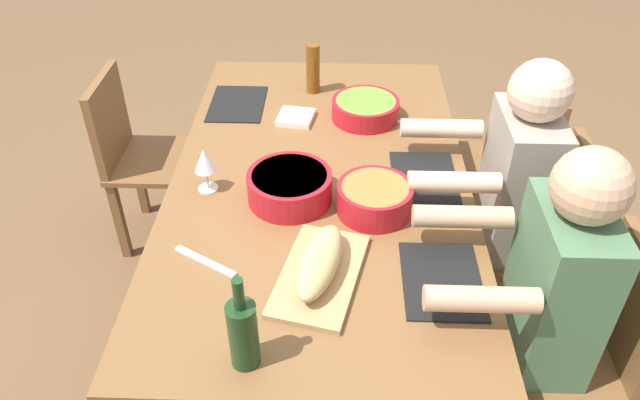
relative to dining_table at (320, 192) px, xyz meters
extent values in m
plane|color=brown|center=(0.00, 0.00, -0.67)|extent=(8.00, 8.00, 0.00)
cube|color=brown|center=(0.00, 0.00, 0.05)|extent=(1.89, 1.07, 0.04)
cube|color=brown|center=(-0.89, -0.48, -0.32)|extent=(0.07, 0.07, 0.70)
cube|color=brown|center=(-0.89, 0.48, -0.32)|extent=(0.07, 0.07, 0.70)
cube|color=brown|center=(-0.52, -0.78, -0.23)|extent=(0.40, 0.40, 0.03)
cube|color=brown|center=(-0.52, -0.96, -0.02)|extent=(0.38, 0.04, 0.40)
cube|color=brown|center=(-0.69, -0.61, -0.45)|extent=(0.04, 0.04, 0.42)
cube|color=brown|center=(-0.35, -0.61, -0.45)|extent=(0.04, 0.04, 0.42)
cube|color=brown|center=(-0.69, -0.95, -0.45)|extent=(0.04, 0.04, 0.42)
cube|color=brown|center=(-0.35, -0.95, -0.45)|extent=(0.04, 0.04, 0.42)
cube|color=brown|center=(0.00, 0.78, -0.23)|extent=(0.40, 0.40, 0.03)
cube|color=brown|center=(0.00, 0.96, -0.02)|extent=(0.38, 0.04, 0.40)
cube|color=brown|center=(0.17, 0.61, -0.45)|extent=(0.04, 0.04, 0.42)
cube|color=brown|center=(-0.17, 0.61, -0.45)|extent=(0.04, 0.04, 0.42)
cube|color=brown|center=(0.17, 0.95, -0.45)|extent=(0.04, 0.04, 0.42)
cube|color=brown|center=(-0.17, 0.95, -0.45)|extent=(0.04, 0.04, 0.42)
cylinder|color=#2D2D38|center=(0.08, 0.56, -0.44)|extent=(0.11, 0.11, 0.45)
cylinder|color=#2D2D38|center=(-0.08, 0.56, -0.44)|extent=(0.11, 0.11, 0.45)
cube|color=gray|center=(0.00, 0.72, 0.06)|extent=(0.34, 0.20, 0.55)
cylinder|color=beige|center=(0.17, 0.45, 0.18)|extent=(0.07, 0.30, 0.07)
cylinder|color=beige|center=(-0.17, 0.45, 0.18)|extent=(0.07, 0.30, 0.07)
sphere|color=beige|center=(0.00, 0.72, 0.43)|extent=(0.21, 0.21, 0.21)
cube|color=brown|center=(0.52, 0.78, -0.23)|extent=(0.40, 0.40, 0.03)
cube|color=brown|center=(0.52, 0.96, -0.02)|extent=(0.38, 0.04, 0.40)
cube|color=brown|center=(0.35, 0.61, -0.45)|extent=(0.04, 0.04, 0.42)
cube|color=brown|center=(0.35, 0.95, -0.45)|extent=(0.04, 0.04, 0.42)
cylinder|color=#2D2D38|center=(0.44, 0.56, -0.44)|extent=(0.11, 0.11, 0.45)
cube|color=#4C724C|center=(0.52, 0.72, 0.06)|extent=(0.34, 0.20, 0.55)
cylinder|color=tan|center=(0.69, 0.45, 0.18)|extent=(0.07, 0.30, 0.07)
cylinder|color=tan|center=(0.35, 0.45, 0.18)|extent=(0.07, 0.30, 0.07)
sphere|color=tan|center=(0.52, 0.72, 0.43)|extent=(0.21, 0.21, 0.21)
cube|color=brown|center=(-0.52, 0.78, -0.23)|extent=(0.40, 0.40, 0.03)
cube|color=brown|center=(-0.52, 0.96, -0.02)|extent=(0.38, 0.04, 0.40)
cube|color=brown|center=(-0.35, 0.61, -0.45)|extent=(0.04, 0.04, 0.42)
cube|color=brown|center=(-0.69, 0.61, -0.45)|extent=(0.04, 0.04, 0.42)
cube|color=brown|center=(-0.35, 0.95, -0.45)|extent=(0.04, 0.04, 0.42)
cube|color=brown|center=(-0.69, 0.95, -0.45)|extent=(0.04, 0.04, 0.42)
cylinder|color=#B21923|center=(-0.42, 0.17, 0.12)|extent=(0.28, 0.28, 0.08)
cylinder|color=#669E33|center=(-0.42, 0.17, 0.14)|extent=(0.24, 0.24, 0.03)
cylinder|color=#B21923|center=(0.20, 0.19, 0.12)|extent=(0.25, 0.25, 0.10)
cylinder|color=orange|center=(0.20, 0.19, 0.16)|extent=(0.22, 0.22, 0.03)
cylinder|color=#B21923|center=(0.14, -0.10, 0.13)|extent=(0.29, 0.29, 0.10)
cylinder|color=#2D7028|center=(0.14, -0.10, 0.16)|extent=(0.25, 0.25, 0.04)
cube|color=tan|center=(0.52, 0.02, 0.08)|extent=(0.44, 0.31, 0.02)
ellipsoid|color=tan|center=(0.52, 0.02, 0.14)|extent=(0.34, 0.18, 0.09)
cylinder|color=#193819|center=(0.82, -0.16, 0.17)|extent=(0.08, 0.08, 0.20)
cylinder|color=#193819|center=(0.82, -0.16, 0.32)|extent=(0.03, 0.03, 0.09)
cylinder|color=brown|center=(-0.65, -0.05, 0.18)|extent=(0.06, 0.06, 0.22)
cylinder|color=silver|center=(0.09, -0.39, 0.08)|extent=(0.07, 0.07, 0.01)
cylinder|color=silver|center=(0.09, -0.39, 0.12)|extent=(0.01, 0.01, 0.07)
cone|color=silver|center=(0.09, -0.39, 0.20)|extent=(0.08, 0.08, 0.08)
cube|color=black|center=(-0.52, -0.38, 0.08)|extent=(0.32, 0.23, 0.01)
cube|color=black|center=(0.00, 0.38, 0.08)|extent=(0.32, 0.23, 0.01)
cube|color=black|center=(0.52, 0.38, 0.08)|extent=(0.32, 0.23, 0.01)
cube|color=silver|center=(-0.38, 0.38, 0.08)|extent=(0.04, 0.17, 0.01)
cube|color=silver|center=(0.47, -0.33, 0.08)|extent=(0.14, 0.21, 0.01)
cube|color=white|center=(-0.40, -0.11, 0.09)|extent=(0.16, 0.16, 0.02)
camera|label=1|loc=(1.81, 0.06, 1.36)|focal=34.31mm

